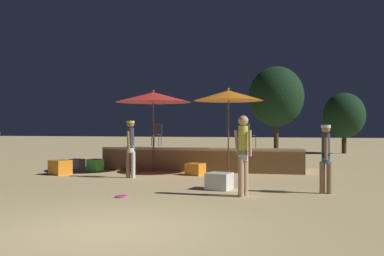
# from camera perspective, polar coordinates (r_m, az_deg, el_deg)

# --- Properties ---
(ground_plane) EXTENTS (120.00, 120.00, 0.00)m
(ground_plane) POSITION_cam_1_polar(r_m,az_deg,el_deg) (6.95, -11.13, -13.28)
(ground_plane) COLOR tan
(wooden_deck) EXTENTS (7.36, 2.38, 0.85)m
(wooden_deck) POSITION_cam_1_polar(r_m,az_deg,el_deg) (16.34, 1.74, -4.15)
(wooden_deck) COLOR olive
(wooden_deck) RESTS_ON ground
(patio_umbrella_0) EXTENTS (2.70, 2.70, 2.93)m
(patio_umbrella_0) POSITION_cam_1_polar(r_m,az_deg,el_deg) (15.36, -5.19, 4.10)
(patio_umbrella_0) COLOR brown
(patio_umbrella_0) RESTS_ON ground
(patio_umbrella_1) EXTENTS (2.40, 2.40, 2.95)m
(patio_umbrella_1) POSITION_cam_1_polar(r_m,az_deg,el_deg) (14.83, 4.88, 4.32)
(patio_umbrella_1) COLOR brown
(patio_umbrella_1) RESTS_ON ground
(cube_seat_0) EXTENTS (0.69, 0.69, 0.43)m
(cube_seat_0) POSITION_cam_1_polar(r_m,az_deg,el_deg) (11.12, 3.66, -7.08)
(cube_seat_0) COLOR white
(cube_seat_0) RESTS_ON ground
(cube_seat_1) EXTENTS (0.66, 0.66, 0.39)m
(cube_seat_1) POSITION_cam_1_polar(r_m,az_deg,el_deg) (14.37, 0.46, -5.50)
(cube_seat_1) COLOR orange
(cube_seat_1) RESTS_ON ground
(cube_seat_2) EXTENTS (0.52, 0.52, 0.38)m
(cube_seat_2) POSITION_cam_1_polar(r_m,az_deg,el_deg) (16.96, -15.09, -4.66)
(cube_seat_2) COLOR white
(cube_seat_2) RESTS_ON ground
(cube_seat_3) EXTENTS (0.76, 0.76, 0.49)m
(cube_seat_3) POSITION_cam_1_polar(r_m,az_deg,el_deg) (15.18, -17.16, -5.03)
(cube_seat_3) COLOR orange
(cube_seat_3) RESTS_ON ground
(cube_seat_4) EXTENTS (0.54, 0.54, 0.46)m
(cube_seat_4) POSITION_cam_1_polar(r_m,az_deg,el_deg) (15.74, -12.78, -4.90)
(cube_seat_4) COLOR #4CC651
(cube_seat_4) RESTS_ON ground
(person_0) EXTENTS (0.29, 0.43, 1.67)m
(person_0) POSITION_cam_1_polar(r_m,az_deg,el_deg) (10.84, 17.41, -3.48)
(person_0) COLOR #997051
(person_0) RESTS_ON ground
(person_1) EXTENTS (0.47, 0.30, 1.88)m
(person_1) POSITION_cam_1_polar(r_m,az_deg,el_deg) (9.99, 6.85, -3.07)
(person_1) COLOR tan
(person_1) RESTS_ON ground
(person_2) EXTENTS (0.31, 0.52, 1.81)m
(person_2) POSITION_cam_1_polar(r_m,az_deg,el_deg) (13.65, -8.19, -2.26)
(person_2) COLOR #997051
(person_2) RESTS_ON ground
(bistro_chair_0) EXTENTS (0.48, 0.48, 0.90)m
(bistro_chair_0) POSITION_cam_1_polar(r_m,az_deg,el_deg) (15.75, 7.48, -0.64)
(bistro_chair_0) COLOR #1E4C47
(bistro_chair_0) RESTS_ON wooden_deck
(bistro_chair_1) EXTENTS (0.40, 0.40, 0.90)m
(bistro_chair_1) POSITION_cam_1_polar(r_m,az_deg,el_deg) (17.36, -4.67, -0.57)
(bistro_chair_1) COLOR #47474C
(bistro_chair_1) RESTS_ON wooden_deck
(frisbee_disc) EXTENTS (0.28, 0.28, 0.03)m
(frisbee_disc) POSITION_cam_1_polar(r_m,az_deg,el_deg) (10.06, -9.39, -8.98)
(frisbee_disc) COLOR #E54C99
(frisbee_disc) RESTS_ON ground
(background_tree_0) EXTENTS (2.50, 2.50, 3.69)m
(background_tree_0) POSITION_cam_1_polar(r_m,az_deg,el_deg) (27.51, 19.62, 1.58)
(background_tree_0) COLOR #3D2B1C
(background_tree_0) RESTS_ON ground
(background_tree_1) EXTENTS (3.26, 3.26, 5.21)m
(background_tree_1) POSITION_cam_1_polar(r_m,az_deg,el_deg) (25.94, 11.16, 4.12)
(background_tree_1) COLOR #3D2B1C
(background_tree_1) RESTS_ON ground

